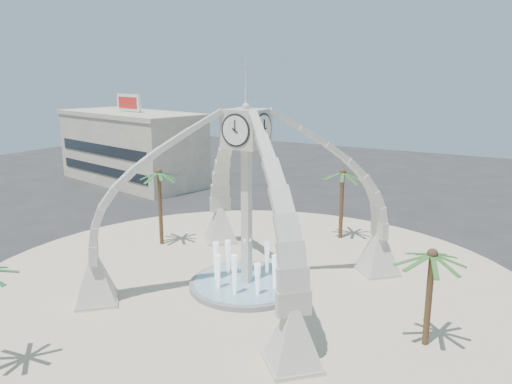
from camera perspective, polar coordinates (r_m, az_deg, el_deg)
The scene contains 8 objects.
ground at distance 35.41m, azimuth -1.04°, elevation -10.82°, with size 140.00×140.00×0.00m, color #282828.
plaza at distance 35.40m, azimuth -1.04°, elevation -10.77°, with size 40.00×40.00×0.06m, color beige.
clock_tower at distance 33.29m, azimuth -1.09°, elevation -0.57°, with size 17.94×17.94×16.30m.
fountain at distance 35.29m, azimuth -1.05°, elevation -10.39°, with size 8.00×8.00×3.62m.
building_nw at distance 70.31m, azimuth -14.04°, elevation 5.01°, with size 23.75×13.73×11.90m.
palm_east at distance 27.96m, azimuth 19.52°, elevation -6.85°, with size 4.01×4.01×5.97m.
palm_west at distance 42.93m, azimuth -11.06°, elevation 2.10°, with size 4.20×4.20×7.13m.
palm_north at distance 44.45m, azimuth 9.88°, elevation 2.14°, with size 4.14×4.14×6.84m.
Camera 1 is at (16.99, -27.50, 14.45)m, focal length 35.00 mm.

